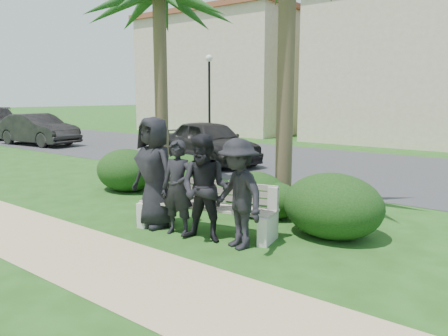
{
  "coord_description": "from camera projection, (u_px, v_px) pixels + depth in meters",
  "views": [
    {
      "loc": [
        5.49,
        -5.25,
        2.25
      ],
      "look_at": [
        0.59,
        1.0,
        0.94
      ],
      "focal_mm": 35.0,
      "sensor_mm": 36.0,
      "label": 1
    }
  ],
  "objects": [
    {
      "name": "ground",
      "position": [
        164.0,
        224.0,
        7.78
      ],
      "size": [
        160.0,
        160.0,
        0.0
      ],
      "primitive_type": "plane",
      "color": "#204614",
      "rests_on": "ground"
    },
    {
      "name": "footpath",
      "position": [
        75.0,
        251.0,
        6.39
      ],
      "size": [
        30.0,
        1.6,
        0.01
      ],
      "primitive_type": "cube",
      "color": "tan",
      "rests_on": "ground"
    },
    {
      "name": "asphalt_street",
      "position": [
        344.0,
        167.0,
        13.99
      ],
      "size": [
        160.0,
        8.0,
        0.01
      ],
      "primitive_type": "cube",
      "color": "#2D2D30",
      "rests_on": "ground"
    },
    {
      "name": "stucco_bldg_left",
      "position": [
        233.0,
        74.0,
        28.46
      ],
      "size": [
        10.4,
        8.4,
        7.3
      ],
      "color": "#C1AE90",
      "rests_on": "ground"
    },
    {
      "name": "stucco_bldg_right",
      "position": [
        409.0,
        67.0,
        21.76
      ],
      "size": [
        8.4,
        8.4,
        7.3
      ],
      "color": "#C1AE90",
      "rests_on": "ground"
    },
    {
      "name": "street_lamp",
      "position": [
        209.0,
        82.0,
        22.09
      ],
      "size": [
        0.36,
        0.36,
        4.29
      ],
      "color": "black",
      "rests_on": "ground"
    },
    {
      "name": "park_bench",
      "position": [
        206.0,
        210.0,
        7.23
      ],
      "size": [
        2.49,
        1.05,
        0.83
      ],
      "rotation": [
        0.0,
        0.0,
        0.22
      ],
      "color": "#AEA192",
      "rests_on": "ground"
    },
    {
      "name": "man_a",
      "position": [
        154.0,
        172.0,
        7.49
      ],
      "size": [
        0.99,
        0.71,
        1.91
      ],
      "primitive_type": "imported",
      "rotation": [
        0.0,
        0.0,
        -0.11
      ],
      "color": "black",
      "rests_on": "ground"
    },
    {
      "name": "man_b",
      "position": [
        178.0,
        188.0,
        7.08
      ],
      "size": [
        0.63,
        0.48,
        1.56
      ],
      "primitive_type": "imported",
      "rotation": [
        0.0,
        0.0,
        0.21
      ],
      "color": "black",
      "rests_on": "ground"
    },
    {
      "name": "man_c",
      "position": [
        205.0,
        188.0,
        6.73
      ],
      "size": [
        0.96,
        0.83,
        1.68
      ],
      "primitive_type": "imported",
      "rotation": [
        0.0,
        0.0,
        0.27
      ],
      "color": "black",
      "rests_on": "ground"
    },
    {
      "name": "man_d",
      "position": [
        238.0,
        194.0,
        6.43
      ],
      "size": [
        1.21,
        0.94,
        1.65
      ],
      "primitive_type": "imported",
      "rotation": [
        0.0,
        0.0,
        -0.35
      ],
      "color": "black",
      "rests_on": "ground"
    },
    {
      "name": "hedge_b",
      "position": [
        127.0,
        169.0,
        10.49
      ],
      "size": [
        1.58,
        1.31,
        1.03
      ],
      "primitive_type": "ellipsoid",
      "color": "black",
      "rests_on": "ground"
    },
    {
      "name": "hedge_c",
      "position": [
        185.0,
        176.0,
        9.65
      ],
      "size": [
        1.55,
        1.28,
        1.01
      ],
      "primitive_type": "ellipsoid",
      "color": "black",
      "rests_on": "ground"
    },
    {
      "name": "hedge_d",
      "position": [
        254.0,
        192.0,
        8.38
      ],
      "size": [
        1.3,
        1.07,
        0.85
      ],
      "primitive_type": "ellipsoid",
      "color": "black",
      "rests_on": "ground"
    },
    {
      "name": "hedge_e",
      "position": [
        273.0,
        199.0,
        8.15
      ],
      "size": [
        1.07,
        0.88,
        0.7
      ],
      "primitive_type": "ellipsoid",
      "color": "black",
      "rests_on": "ground"
    },
    {
      "name": "hedge_f",
      "position": [
        333.0,
        204.0,
        7.02
      ],
      "size": [
        1.64,
        1.35,
        1.07
      ],
      "primitive_type": "ellipsoid",
      "color": "black",
      "rests_on": "ground"
    },
    {
      "name": "car_a",
      "position": [
        210.0,
        142.0,
        14.68
      ],
      "size": [
        4.54,
        2.89,
        1.44
      ],
      "primitive_type": "imported",
      "rotation": [
        0.0,
        0.0,
        1.26
      ],
      "color": "black",
      "rests_on": "ground"
    },
    {
      "name": "car_b",
      "position": [
        38.0,
        129.0,
        20.09
      ],
      "size": [
        4.47,
        1.94,
        1.43
      ],
      "primitive_type": "imported",
      "rotation": [
        0.0,
        0.0,
        1.67
      ],
      "color": "black",
      "rests_on": "ground"
    }
  ]
}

